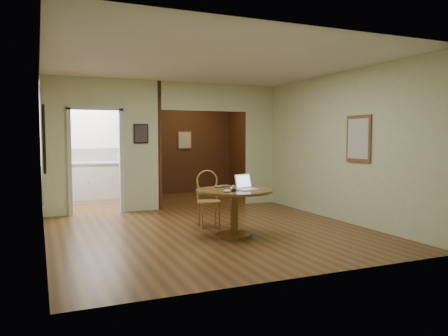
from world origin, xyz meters
name	(u,v)px	position (x,y,z in m)	size (l,w,h in m)	color
floor	(213,232)	(0.00, 0.00, 0.00)	(5.00, 5.00, 0.00)	#4A2D15
room_shell	(141,148)	(-0.47, 3.10, 1.29)	(5.20, 7.50, 5.00)	silver
dining_table	(234,202)	(0.18, -0.43, 0.54)	(1.17, 1.17, 0.73)	brown
chair	(208,195)	(0.09, 0.45, 0.54)	(0.46, 0.46, 0.96)	olive
open_laptop	(245,185)	(0.34, -0.49, 0.79)	(0.39, 0.39, 0.23)	white
closed_laptop	(224,187)	(0.15, -0.10, 0.74)	(0.32, 0.21, 0.03)	#A8A8AC
mouse	(227,191)	(-0.07, -0.73, 0.75)	(0.11, 0.06, 0.05)	white
wine_glass	(234,188)	(0.07, -0.65, 0.78)	(0.09, 0.09, 0.10)	white
pen	(234,191)	(0.11, -0.59, 0.73)	(0.01, 0.01, 0.15)	#0C105A
kitchen_cabinet	(94,182)	(-1.35, 4.20, 0.47)	(2.06, 0.60, 0.94)	silver
grocery_bag	(124,156)	(-0.65, 4.20, 1.08)	(0.28, 0.24, 0.28)	beige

